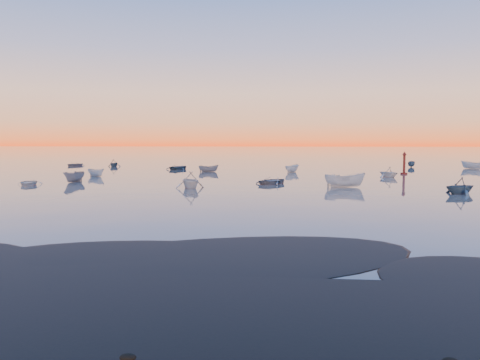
# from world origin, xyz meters

# --- Properties ---
(ground) EXTENTS (600.00, 600.00, 0.00)m
(ground) POSITION_xyz_m (0.00, 100.00, 0.00)
(ground) COLOR slate
(ground) RESTS_ON ground
(mud_lobes) EXTENTS (140.00, 6.00, 0.07)m
(mud_lobes) POSITION_xyz_m (0.00, -1.00, 0.01)
(mud_lobes) COLOR black
(mud_lobes) RESTS_ON ground
(moored_fleet) EXTENTS (124.00, 58.00, 1.20)m
(moored_fleet) POSITION_xyz_m (0.00, 53.00, 0.00)
(moored_fleet) COLOR silver
(moored_fleet) RESTS_ON ground
(boat_near_left) EXTENTS (4.02, 2.78, 0.93)m
(boat_near_left) POSITION_xyz_m (-23.65, 30.21, 0.00)
(boat_near_left) COLOR silver
(boat_near_left) RESTS_ON ground
(boat_near_center) EXTENTS (2.08, 4.45, 1.51)m
(boat_near_center) POSITION_xyz_m (11.24, 31.05, 0.00)
(boat_near_center) COLOR silver
(boat_near_center) RESTS_ON ground
(channel_marker) EXTENTS (0.98, 0.98, 3.49)m
(channel_marker) POSITION_xyz_m (22.61, 51.70, 1.38)
(channel_marker) COLOR #4E1410
(channel_marker) RESTS_ON ground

